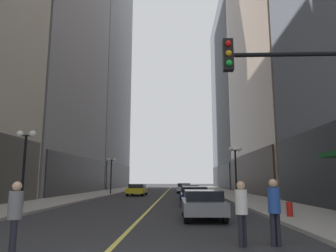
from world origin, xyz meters
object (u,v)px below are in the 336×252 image
Objects in this scene: traffic_light_near_right at (311,106)px; car_yellow at (137,189)px; pedestrian_in_grey_suit at (15,212)px; pedestrian_in_white_shirt at (242,208)px; street_lamp_left_near at (25,152)px; car_navy at (194,195)px; pedestrian_in_blue_hoodie at (274,206)px; car_black at (190,192)px; car_grey at (202,203)px; street_lamp_left_far at (111,168)px; street_lamp_right_mid at (235,161)px; car_white at (184,188)px; fire_hydrant_right at (290,211)px.

car_yellow is at bearing 106.36° from traffic_light_near_right.
traffic_light_near_right reaches higher than pedestrian_in_grey_suit.
traffic_light_near_right is at bearing -24.16° from pedestrian_in_white_shirt.
street_lamp_left_near reaches higher than car_yellow.
traffic_light_near_right is at bearing -80.47° from car_navy.
car_yellow is 20.56m from street_lamp_left_near.
car_black is at bearing 94.49° from pedestrian_in_blue_hoodie.
car_grey is at bearing 104.76° from pedestrian_in_blue_hoodie.
pedestrian_in_blue_hoodie is 0.41× the size of street_lamp_left_far.
car_yellow is at bearing 105.30° from car_grey.
car_yellow is 1.02× the size of street_lamp_left_far.
car_grey is at bearing 96.09° from pedestrian_in_white_shirt.
car_navy is at bearing 89.94° from car_grey.
car_black is 1.02× the size of street_lamp_right_mid.
car_navy is 0.92× the size of street_lamp_left_far.
traffic_light_near_right is at bearing -93.50° from street_lamp_right_mid.
car_grey is at bearing -74.70° from car_yellow.
pedestrian_in_grey_suit is at bearing -168.58° from pedestrian_in_blue_hoodie.
pedestrian_in_white_shirt is 30.87m from street_lamp_left_far.
car_black is at bearing -88.89° from car_white.
street_lamp_right_mid is (3.51, -4.11, 2.54)m from car_black.
pedestrian_in_blue_hoodie is at bearing 134.96° from traffic_light_near_right.
street_lamp_right_mid is (12.80, -12.78, 0.00)m from street_lamp_left_far.
pedestrian_in_white_shirt reaches higher than fire_hydrant_right.
pedestrian_in_grey_suit is at bearing -125.04° from car_grey.
pedestrian_in_blue_hoodie is at bearing -69.47° from street_lamp_left_far.
street_lamp_right_mid is at bearing 86.50° from traffic_light_near_right.
car_yellow is at bearing 105.18° from pedestrian_in_blue_hoodie.
street_lamp_right_mid is at bearing 80.15° from pedestrian_in_white_shirt.
street_lamp_left_far is 5.54× the size of fire_hydrant_right.
pedestrian_in_white_shirt is at bearing -88.10° from car_black.
street_lamp_left_near reaches higher than pedestrian_in_blue_hoodie.
fire_hydrant_right is at bearing -74.57° from car_black.
car_grey is 0.78× the size of traffic_light_near_right.
pedestrian_in_blue_hoodie is at bearing 3.92° from pedestrian_in_white_shirt.
street_lamp_right_mid is (3.80, -18.75, 2.54)m from car_white.
pedestrian_in_grey_suit is (-4.78, -36.38, 0.31)m from car_white.
pedestrian_in_white_shirt is at bearing -36.61° from street_lamp_left_near.
car_white is 2.70× the size of pedestrian_in_white_shirt.
car_navy is 13.62m from pedestrian_in_white_shirt.
car_black is 21.61m from traffic_light_near_right.
car_grey is 6.15m from pedestrian_in_blue_hoodie.
pedestrian_in_grey_suit is at bearing -97.49° from car_white.
car_grey and car_black have the same top height.
pedestrian_in_grey_suit is at bearing -108.96° from car_navy.
pedestrian_in_white_shirt is at bearing 155.84° from traffic_light_near_right.
fire_hydrant_right is (0.50, -10.43, -2.86)m from street_lamp_right_mid.
car_white is 1.08× the size of street_lamp_right_mid.
car_white is 35.11m from pedestrian_in_white_shirt.
car_yellow is 23.75m from fire_hydrant_right.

